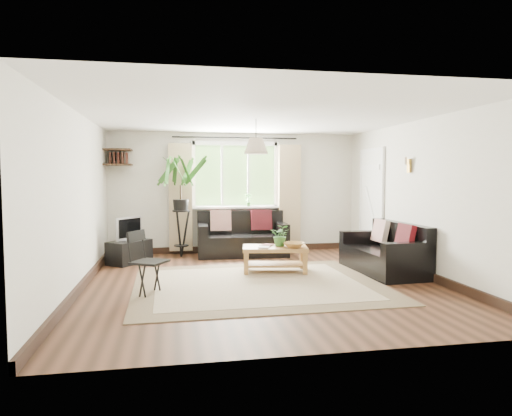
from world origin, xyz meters
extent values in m
plane|color=black|center=(0.00, 0.00, 0.00)|extent=(5.50, 5.50, 0.00)
plane|color=white|center=(0.00, 0.00, 2.40)|extent=(5.50, 5.50, 0.00)
cube|color=beige|center=(0.00, 2.75, 1.20)|extent=(5.00, 0.02, 2.40)
cube|color=beige|center=(0.00, -2.75, 1.20)|extent=(5.00, 0.02, 2.40)
cube|color=beige|center=(-2.50, 0.00, 1.20)|extent=(0.02, 5.50, 2.40)
cube|color=beige|center=(2.50, 0.00, 1.20)|extent=(0.02, 5.50, 2.40)
cube|color=beige|center=(-0.07, -0.15, 0.01)|extent=(3.49, 3.00, 0.02)
cube|color=silver|center=(2.47, 1.70, 1.00)|extent=(0.06, 0.96, 2.06)
imported|color=#316327|center=(0.45, 0.64, 0.59)|extent=(0.40, 0.37, 0.35)
imported|color=#A17237|center=(0.62, 0.46, 0.46)|extent=(0.44, 0.44, 0.08)
imported|color=silver|center=(0.08, 0.56, 0.42)|extent=(0.24, 0.27, 0.02)
imported|color=brown|center=(0.17, 0.75, 0.43)|extent=(0.27, 0.28, 0.02)
cube|color=black|center=(-2.01, 1.82, 0.20)|extent=(0.80, 0.84, 0.40)
imported|color=#2D6023|center=(0.25, 2.63, 1.06)|extent=(0.14, 0.10, 0.27)
camera|label=1|loc=(-1.25, -6.42, 1.53)|focal=32.00mm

